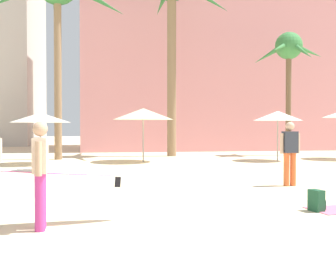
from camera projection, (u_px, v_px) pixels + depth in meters
ground at (183, 245)px, 6.18m from camera, size 120.00×120.00×0.00m
hotel_pink at (225, 46)px, 33.12m from camera, size 20.93×10.80×15.23m
palm_tree_far_left at (171, 0)px, 23.57m from camera, size 6.51×6.56×10.30m
palm_tree_left at (289, 53)px, 24.17m from camera, size 3.82×3.99×6.77m
cafe_umbrella_0 at (278, 116)px, 20.60m from camera, size 2.27×2.27×2.33m
cafe_umbrella_1 at (40, 118)px, 18.73m from camera, size 2.55×2.55×2.20m
cafe_umbrella_3 at (143, 114)px, 20.02m from camera, size 2.75×2.75×2.44m
backpack at (317, 201)px, 8.57m from camera, size 0.30×0.34×0.42m
person_mid_left at (42, 171)px, 7.17m from camera, size 3.20×1.04×1.74m
person_mid_right at (290, 151)px, 12.11m from camera, size 0.61×0.26×1.76m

